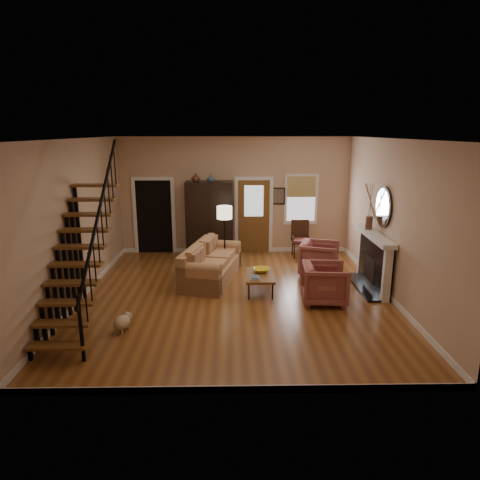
{
  "coord_description": "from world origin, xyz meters",
  "views": [
    {
      "loc": [
        -0.07,
        -8.58,
        3.46
      ],
      "look_at": [
        0.1,
        0.4,
        1.15
      ],
      "focal_mm": 32.0,
      "sensor_mm": 36.0,
      "label": 1
    }
  ],
  "objects_px": {
    "armoire": "(210,219)",
    "sofa": "(211,263)",
    "armchair_right": "(319,258)",
    "floor_lamp": "(225,239)",
    "coffee_table": "(260,283)",
    "side_chair": "(301,239)",
    "armchair_left": "(325,283)"
  },
  "relations": [
    {
      "from": "armchair_right",
      "to": "side_chair",
      "type": "relative_size",
      "value": 0.89
    },
    {
      "from": "armchair_left",
      "to": "coffee_table",
      "type": "bearing_deg",
      "value": 68.78
    },
    {
      "from": "armchair_left",
      "to": "armchair_right",
      "type": "height_order",
      "value": "armchair_right"
    },
    {
      "from": "sofa",
      "to": "armchair_right",
      "type": "relative_size",
      "value": 2.46
    },
    {
      "from": "armchair_right",
      "to": "floor_lamp",
      "type": "bearing_deg",
      "value": 98.43
    },
    {
      "from": "coffee_table",
      "to": "floor_lamp",
      "type": "xyz_separation_m",
      "value": [
        -0.79,
        1.53,
        0.62
      ]
    },
    {
      "from": "armoire",
      "to": "coffee_table",
      "type": "bearing_deg",
      "value": -66.81
    },
    {
      "from": "armoire",
      "to": "sofa",
      "type": "bearing_deg",
      "value": -86.31
    },
    {
      "from": "sofa",
      "to": "coffee_table",
      "type": "xyz_separation_m",
      "value": [
        1.09,
        -0.78,
        -0.21
      ]
    },
    {
      "from": "sofa",
      "to": "floor_lamp",
      "type": "bearing_deg",
      "value": 80.88
    },
    {
      "from": "armchair_right",
      "to": "sofa",
      "type": "bearing_deg",
      "value": 115.83
    },
    {
      "from": "coffee_table",
      "to": "side_chair",
      "type": "distance_m",
      "value": 2.99
    },
    {
      "from": "sofa",
      "to": "armchair_left",
      "type": "relative_size",
      "value": 2.47
    },
    {
      "from": "armchair_right",
      "to": "side_chair",
      "type": "height_order",
      "value": "side_chair"
    },
    {
      "from": "side_chair",
      "to": "armoire",
      "type": "bearing_deg",
      "value": 175.52
    },
    {
      "from": "coffee_table",
      "to": "floor_lamp",
      "type": "relative_size",
      "value": 0.64
    },
    {
      "from": "sofa",
      "to": "armchair_left",
      "type": "height_order",
      "value": "sofa"
    },
    {
      "from": "armchair_right",
      "to": "floor_lamp",
      "type": "xyz_separation_m",
      "value": [
        -2.33,
        0.39,
        0.41
      ]
    },
    {
      "from": "floor_lamp",
      "to": "armoire",
      "type": "bearing_deg",
      "value": 108.31
    },
    {
      "from": "armchair_right",
      "to": "floor_lamp",
      "type": "relative_size",
      "value": 0.55
    },
    {
      "from": "sofa",
      "to": "side_chair",
      "type": "bearing_deg",
      "value": 51.02
    },
    {
      "from": "coffee_table",
      "to": "armchair_left",
      "type": "height_order",
      "value": "armchair_left"
    },
    {
      "from": "coffee_table",
      "to": "floor_lamp",
      "type": "distance_m",
      "value": 1.83
    },
    {
      "from": "sofa",
      "to": "armchair_left",
      "type": "xyz_separation_m",
      "value": [
        2.39,
        -1.4,
        -0.01
      ]
    },
    {
      "from": "coffee_table",
      "to": "armchair_right",
      "type": "height_order",
      "value": "armchair_right"
    },
    {
      "from": "sofa",
      "to": "floor_lamp",
      "type": "height_order",
      "value": "floor_lamp"
    },
    {
      "from": "coffee_table",
      "to": "armchair_left",
      "type": "xyz_separation_m",
      "value": [
        1.3,
        -0.63,
        0.21
      ]
    },
    {
      "from": "armchair_right",
      "to": "armchair_left",
      "type": "bearing_deg",
      "value": -169.81
    },
    {
      "from": "armchair_left",
      "to": "floor_lamp",
      "type": "xyz_separation_m",
      "value": [
        -2.09,
        2.16,
        0.41
      ]
    },
    {
      "from": "armoire",
      "to": "sofa",
      "type": "distance_m",
      "value": 2.19
    },
    {
      "from": "coffee_table",
      "to": "armchair_left",
      "type": "distance_m",
      "value": 1.46
    },
    {
      "from": "armoire",
      "to": "armchair_left",
      "type": "bearing_deg",
      "value": -54.11
    }
  ]
}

